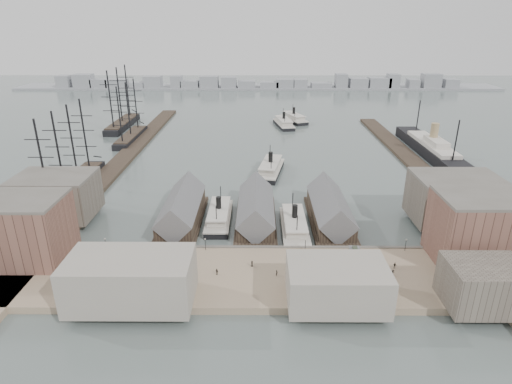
{
  "coord_description": "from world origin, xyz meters",
  "views": [
    {
      "loc": [
        0.83,
        -119.84,
        66.36
      ],
      "look_at": [
        0.0,
        30.0,
        6.0
      ],
      "focal_mm": 30.0,
      "sensor_mm": 36.0,
      "label": 1
    }
  ],
  "objects_px": {
    "ferry_docked_west": "(219,215)",
    "tram": "(356,262)",
    "ocean_steamer": "(432,149)",
    "horse_cart_right": "(343,283)",
    "horse_cart_center": "(180,269)",
    "horse_cart_left": "(122,267)"
  },
  "relations": [
    {
      "from": "horse_cart_right",
      "to": "horse_cart_left",
      "type": "bearing_deg",
      "value": 63.2
    },
    {
      "from": "ferry_docked_west",
      "to": "ocean_steamer",
      "type": "bearing_deg",
      "value": 37.34
    },
    {
      "from": "ocean_steamer",
      "to": "tram",
      "type": "bearing_deg",
      "value": -119.25
    },
    {
      "from": "ocean_steamer",
      "to": "horse_cart_center",
      "type": "xyz_separation_m",
      "value": [
        -112.63,
        -115.97,
        -0.88
      ]
    },
    {
      "from": "tram",
      "to": "horse_cart_left",
      "type": "relative_size",
      "value": 2.43
    },
    {
      "from": "tram",
      "to": "horse_cart_right",
      "type": "distance_m",
      "value": 10.01
    },
    {
      "from": "horse_cart_right",
      "to": "ocean_steamer",
      "type": "bearing_deg",
      "value": -48.99
    },
    {
      "from": "ferry_docked_west",
      "to": "horse_cart_right",
      "type": "bearing_deg",
      "value": -49.78
    },
    {
      "from": "horse_cart_left",
      "to": "ocean_steamer",
      "type": "bearing_deg",
      "value": -42.63
    },
    {
      "from": "horse_cart_left",
      "to": "horse_cart_center",
      "type": "xyz_separation_m",
      "value": [
        16.43,
        -1.06,
        -0.01
      ]
    },
    {
      "from": "horse_cart_center",
      "to": "horse_cart_right",
      "type": "xyz_separation_m",
      "value": [
        43.51,
        -6.55,
        -0.05
      ]
    },
    {
      "from": "ocean_steamer",
      "to": "tram",
      "type": "relative_size",
      "value": 7.43
    },
    {
      "from": "ferry_docked_west",
      "to": "ocean_steamer",
      "type": "relative_size",
      "value": 0.32
    },
    {
      "from": "horse_cart_center",
      "to": "horse_cart_right",
      "type": "height_order",
      "value": "horse_cart_center"
    },
    {
      "from": "horse_cart_right",
      "to": "ferry_docked_west",
      "type": "bearing_deg",
      "value": 20.66
    },
    {
      "from": "ferry_docked_west",
      "to": "tram",
      "type": "bearing_deg",
      "value": -39.59
    },
    {
      "from": "horse_cart_left",
      "to": "horse_cart_center",
      "type": "bearing_deg",
      "value": -88.01
    },
    {
      "from": "ocean_steamer",
      "to": "tram",
      "type": "distance_m",
      "value": 130.77
    },
    {
      "from": "ferry_docked_west",
      "to": "tram",
      "type": "distance_m",
      "value": 53.38
    },
    {
      "from": "ocean_steamer",
      "to": "horse_cart_right",
      "type": "xyz_separation_m",
      "value": [
        -69.12,
        -122.53,
        -0.92
      ]
    },
    {
      "from": "ferry_docked_west",
      "to": "horse_cart_center",
      "type": "distance_m",
      "value": 36.68
    },
    {
      "from": "horse_cart_center",
      "to": "ocean_steamer",
      "type": "bearing_deg",
      "value": -51.59
    }
  ]
}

